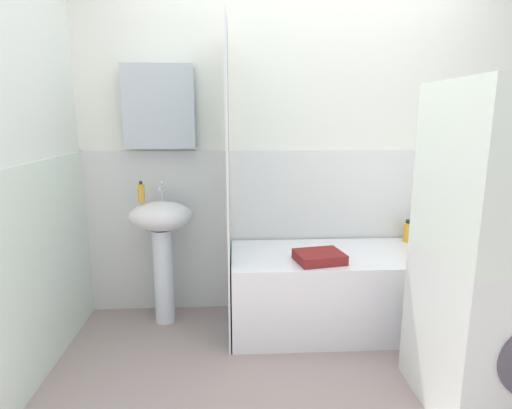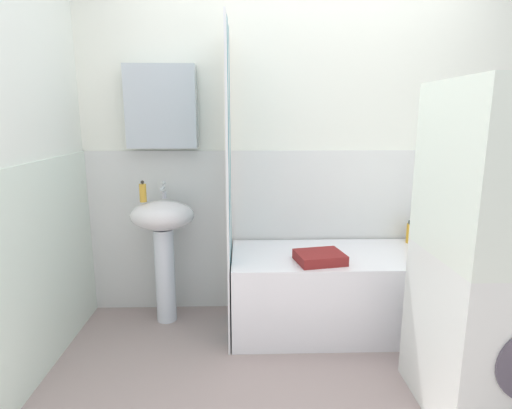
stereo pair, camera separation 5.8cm
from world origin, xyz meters
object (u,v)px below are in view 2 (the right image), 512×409
conditioner_bottle (411,233)px  sink (163,234)px  soap_dispenser (143,192)px  towel_folded (320,257)px  bathtub (343,291)px  washer_dryer_stack (500,256)px  lotion_bottle (426,231)px

conditioner_bottle → sink: bearing=-177.1°
sink → soap_dispenser: size_ratio=5.96×
sink → soap_dispenser: 0.32m
towel_folded → bathtub: bearing=39.0°
bathtub → soap_dispenser: bearing=174.9°
conditioner_bottle → washer_dryer_stack: washer_dryer_stack is taller
washer_dryer_stack → bathtub: bearing=121.6°
towel_folded → washer_dryer_stack: washer_dryer_stack is taller
sink → towel_folded: 1.09m
lotion_bottle → towel_folded: lotion_bottle is taller
soap_dispenser → bathtub: soap_dispenser is taller
lotion_bottle → washer_dryer_stack: size_ratio=0.11×
bathtub → washer_dryer_stack: washer_dryer_stack is taller
conditioner_bottle → washer_dryer_stack: bearing=-91.1°
sink → conditioner_bottle: 1.78m
soap_dispenser → lotion_bottle: 2.04m
bathtub → conditioner_bottle: bearing=23.3°
sink → bathtub: 1.30m
soap_dispenser → towel_folded: size_ratio=0.50×
sink → towel_folded: size_ratio=3.01×
sink → lotion_bottle: bearing=3.2°
sink → lotion_bottle: 1.90m
bathtub → sink: bearing=173.5°
soap_dispenser → conditioner_bottle: bearing=3.3°
lotion_bottle → towel_folded: size_ratio=0.59×
lotion_bottle → towel_folded: 0.95m
soap_dispenser → towel_folded: 1.25m
lotion_bottle → conditioner_bottle: lotion_bottle is taller
bathtub → conditioner_bottle: (0.54, 0.23, 0.34)m
bathtub → washer_dryer_stack: size_ratio=0.95×
conditioner_bottle → towel_folded: conditioner_bottle is taller
conditioner_bottle → washer_dryer_stack: size_ratio=0.10×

